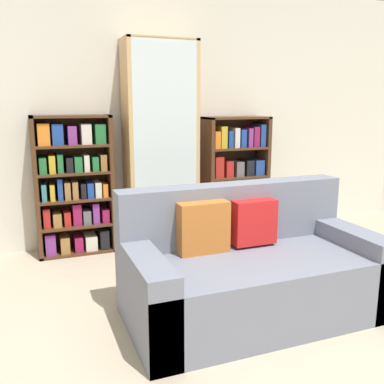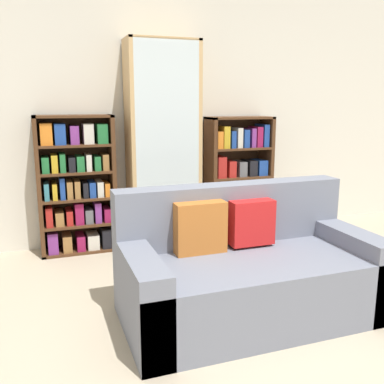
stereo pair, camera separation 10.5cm
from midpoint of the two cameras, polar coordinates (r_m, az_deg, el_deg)
name	(u,v)px [view 1 (the left image)]	position (r m, az deg, el deg)	size (l,w,h in m)	color
ground_plane	(306,371)	(2.67, 13.77, -22.13)	(16.00, 16.00, 0.00)	tan
wall_back	(161,114)	(4.66, -4.76, 10.30)	(6.31, 0.06, 2.70)	silver
couch	(250,272)	(3.08, 6.79, -10.49)	(1.76, 0.89, 0.89)	slate
bookshelf_left	(74,187)	(4.35, -16.14, 0.68)	(0.74, 0.32, 1.36)	#4C2D19
display_cabinet	(160,146)	(4.45, -4.91, 6.15)	(0.73, 0.36, 2.09)	tan
bookshelf_right	(234,179)	(4.83, 5.06, 1.77)	(0.72, 0.32, 1.32)	#4C2D19
wine_bottle	(229,253)	(3.90, 4.24, -8.05)	(0.08, 0.08, 0.37)	black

